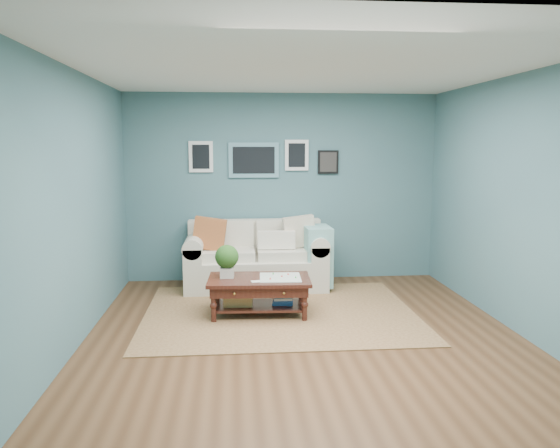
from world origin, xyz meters
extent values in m
plane|color=brown|center=(0.00, 0.00, 0.00)|extent=(5.00, 5.00, 0.00)
plane|color=white|center=(0.00, 0.00, 2.70)|extent=(5.00, 5.00, 0.00)
cube|color=#41656F|center=(0.00, 2.50, 1.35)|extent=(4.50, 0.02, 2.70)
cube|color=#41656F|center=(0.00, -2.50, 1.35)|extent=(4.50, 0.02, 2.70)
cube|color=#41656F|center=(-2.25, 0.00, 1.35)|extent=(0.02, 5.00, 2.70)
cube|color=#41656F|center=(2.25, 0.00, 1.35)|extent=(0.02, 5.00, 2.70)
cube|color=#5C8D9A|center=(-0.42, 2.48, 1.75)|extent=(0.72, 0.03, 0.50)
cube|color=black|center=(-0.42, 2.46, 1.75)|extent=(0.60, 0.01, 0.38)
cube|color=white|center=(-1.17, 2.48, 1.80)|extent=(0.34, 0.03, 0.44)
cube|color=white|center=(0.20, 2.48, 1.82)|extent=(0.34, 0.03, 0.44)
cube|color=black|center=(0.66, 2.48, 1.72)|extent=(0.30, 0.03, 0.34)
cube|color=brown|center=(-0.18, 0.80, 0.01)|extent=(3.15, 2.52, 0.01)
cube|color=beige|center=(-0.42, 1.99, 0.21)|extent=(1.43, 0.89, 0.42)
cube|color=beige|center=(-0.42, 2.33, 0.67)|extent=(1.88, 0.22, 0.48)
cube|color=beige|center=(-1.25, 1.99, 0.31)|extent=(0.24, 0.89, 0.63)
cube|color=beige|center=(0.42, 1.99, 0.31)|extent=(0.24, 0.89, 0.63)
cylinder|color=beige|center=(-1.25, 1.99, 0.63)|extent=(0.26, 0.89, 0.26)
cylinder|color=beige|center=(0.42, 1.99, 0.63)|extent=(0.26, 0.89, 0.26)
cube|color=beige|center=(-0.80, 1.93, 0.49)|extent=(0.73, 0.57, 0.13)
cube|color=beige|center=(-0.03, 1.93, 0.49)|extent=(0.73, 0.57, 0.13)
cube|color=beige|center=(-0.80, 2.21, 0.74)|extent=(0.73, 0.12, 0.36)
cube|color=beige|center=(-0.03, 2.21, 0.74)|extent=(0.73, 0.12, 0.36)
cube|color=#C64B23|center=(-1.04, 1.94, 0.78)|extent=(0.49, 0.17, 0.48)
cube|color=silver|center=(0.19, 2.01, 0.78)|extent=(0.48, 0.18, 0.47)
cube|color=silver|center=(-0.13, 1.89, 0.69)|extent=(0.50, 0.12, 0.24)
cube|color=#73AEA6|center=(0.42, 1.87, 0.46)|extent=(0.34, 0.56, 0.81)
cube|color=black|center=(-0.43, 0.76, 0.42)|extent=(1.21, 0.74, 0.04)
cube|color=black|center=(-0.43, 0.76, 0.34)|extent=(1.12, 0.66, 0.12)
cube|color=black|center=(-0.43, 0.76, 0.11)|extent=(1.02, 0.56, 0.02)
sphere|color=gold|center=(-0.72, 0.46, 0.34)|extent=(0.03, 0.03, 0.03)
sphere|color=gold|center=(-0.17, 0.43, 0.34)|extent=(0.03, 0.03, 0.03)
cylinder|color=black|center=(-0.95, 0.52, 0.20)|extent=(0.06, 0.06, 0.40)
cylinder|color=black|center=(0.07, 0.47, 0.20)|extent=(0.06, 0.06, 0.40)
cylinder|color=black|center=(-0.93, 1.05, 0.20)|extent=(0.06, 0.06, 0.40)
cylinder|color=black|center=(0.09, 1.00, 0.20)|extent=(0.06, 0.06, 0.40)
cube|color=beige|center=(-0.80, 0.82, 0.50)|extent=(0.16, 0.16, 0.12)
sphere|color=#204C15|center=(-0.80, 0.82, 0.69)|extent=(0.27, 0.27, 0.27)
cube|color=silver|center=(-0.18, 0.75, 0.44)|extent=(0.49, 0.49, 0.01)
cube|color=tan|center=(-0.67, 0.77, 0.22)|extent=(0.34, 0.25, 0.20)
cube|color=#265597|center=(-0.15, 0.76, 0.18)|extent=(0.24, 0.19, 0.11)
camera|label=1|loc=(-0.72, -5.39, 1.96)|focal=35.00mm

